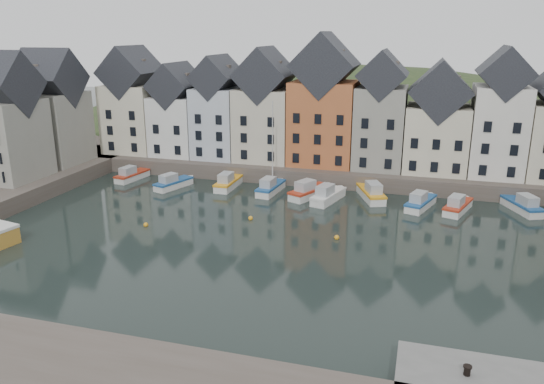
% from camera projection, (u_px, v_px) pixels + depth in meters
% --- Properties ---
extents(ground, '(260.00, 260.00, 0.00)m').
position_uv_depth(ground, '(264.00, 252.00, 49.52)').
color(ground, black).
rests_on(ground, ground).
extents(far_quay, '(90.00, 16.00, 2.00)m').
position_uv_depth(far_quay, '(324.00, 166.00, 76.81)').
color(far_quay, '#4E453C').
rests_on(far_quay, ground).
extents(hillside, '(153.60, 70.40, 64.00)m').
position_uv_depth(hillside, '(346.00, 228.00, 106.21)').
color(hillside, '#24351A').
rests_on(hillside, ground).
extents(far_terrace, '(72.37, 8.16, 17.78)m').
position_uv_depth(far_terrace, '(347.00, 115.00, 71.84)').
color(far_terrace, beige).
rests_on(far_terrace, far_quay).
extents(left_terrace, '(7.65, 17.00, 15.69)m').
position_uv_depth(left_terrace, '(30.00, 118.00, 68.92)').
color(left_terrace, gray).
rests_on(left_terrace, left_quay).
extents(mooring_buoys, '(20.50, 5.50, 0.50)m').
position_uv_depth(mooring_buoys, '(242.00, 227.00, 55.45)').
color(mooring_buoys, orange).
rests_on(mooring_buoys, ground).
extents(boat_a, '(2.66, 5.96, 2.21)m').
position_uv_depth(boat_a, '(131.00, 175.00, 73.25)').
color(boat_a, silver).
rests_on(boat_a, ground).
extents(boat_b, '(3.55, 6.06, 2.22)m').
position_uv_depth(boat_b, '(173.00, 183.00, 69.43)').
color(boat_b, silver).
rests_on(boat_b, ground).
extents(boat_c, '(1.96, 6.27, 2.40)m').
position_uv_depth(boat_c, '(228.00, 183.00, 69.44)').
color(boat_c, silver).
rests_on(boat_c, ground).
extents(boat_d, '(2.47, 6.30, 11.76)m').
position_uv_depth(boat_d, '(270.00, 187.00, 67.28)').
color(boat_d, silver).
rests_on(boat_d, ground).
extents(boat_e, '(4.57, 6.77, 2.50)m').
position_uv_depth(boat_e, '(309.00, 192.00, 65.53)').
color(boat_e, silver).
rests_on(boat_e, ground).
extents(boat_f, '(3.55, 6.66, 2.45)m').
position_uv_depth(boat_f, '(328.00, 196.00, 63.92)').
color(boat_f, silver).
rests_on(boat_f, ground).
extents(boat_g, '(4.37, 6.88, 2.53)m').
position_uv_depth(boat_g, '(371.00, 193.00, 64.79)').
color(boat_g, silver).
rests_on(boat_g, ground).
extents(boat_h, '(3.69, 6.34, 2.32)m').
position_uv_depth(boat_h, '(420.00, 203.00, 61.44)').
color(boat_h, silver).
rests_on(boat_h, ground).
extents(boat_i, '(3.64, 6.27, 2.30)m').
position_uv_depth(boat_i, '(457.00, 206.00, 60.20)').
color(boat_i, silver).
rests_on(boat_i, ground).
extents(boat_j, '(4.18, 6.37, 2.35)m').
position_uv_depth(boat_j, '(523.00, 206.00, 60.34)').
color(boat_j, silver).
rests_on(boat_j, ground).
extents(mooring_bollard, '(0.48, 0.48, 0.56)m').
position_uv_depth(mooring_bollard, '(467.00, 370.00, 28.41)').
color(mooring_bollard, black).
rests_on(mooring_bollard, near_quay).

